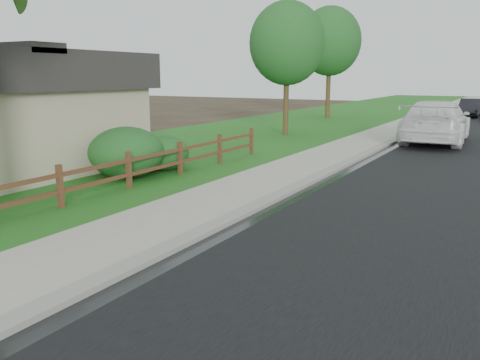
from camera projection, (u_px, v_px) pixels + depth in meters
The scene contains 12 objects.
curb at pixel (437, 120), 35.60m from camera, with size 0.40×90.00×0.12m, color gray.
wet_gutter at pixel (443, 121), 35.44m from camera, with size 0.50×90.00×0.00m, color black.
sidewalk at pixel (418, 119), 36.23m from camera, with size 2.20×90.00×0.10m, color gray.
grass_strip at pixel (391, 118), 37.14m from camera, with size 1.60×90.00×0.06m, color #1F5418.
lawn_near at pixel (324, 116), 39.65m from camera, with size 9.00×90.00×0.04m, color #1F5418.
ranch_fence at pixel (97, 176), 13.02m from camera, with size 0.12×16.92×1.10m.
white_suv at pixel (436, 122), 23.83m from camera, with size 2.77×6.83×1.98m, color white.
dark_car_far at pixel (470, 108), 38.78m from camera, with size 1.44×4.12×1.36m, color black.
shrub_c at pixel (165, 153), 17.05m from camera, with size 1.63×1.63×1.18m, color #1B4C1F.
shrub_d at pixel (126, 152), 15.80m from camera, with size 2.34×2.34×1.60m, color #1B4C1F.
tree_near_left at pixel (287, 43), 26.09m from camera, with size 3.89×3.89×6.90m.
tree_mid_left at pixel (330, 41), 36.36m from camera, with size 4.46×4.46×7.98m.
Camera 1 is at (5.87, -2.92, 3.17)m, focal length 38.00 mm.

